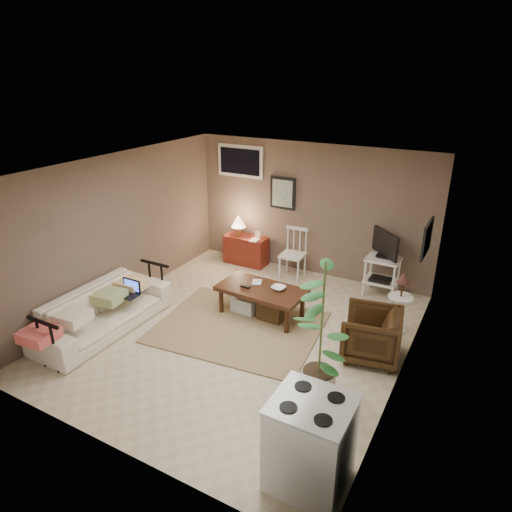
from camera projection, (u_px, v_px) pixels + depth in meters
The scene contains 20 objects.
floor at pixel (241, 332), 6.66m from camera, with size 5.00×5.00×0.00m, color #C1B293.
art_back at pixel (283, 193), 8.35m from camera, with size 0.50×0.03×0.60m, color black.
art_right at pixel (427, 239), 5.94m from camera, with size 0.03×0.60×0.45m, color black.
window at pixel (240, 161), 8.56m from camera, with size 0.96×0.03×0.60m, color silver.
rug at pixel (238, 327), 6.78m from camera, with size 2.33×1.87×0.02m, color #907853.
coffee_table at pixel (261, 299), 7.01m from camera, with size 1.36×0.75×0.51m.
sofa at pixel (102, 304), 6.59m from camera, with size 2.12×0.62×0.83m, color beige.
sofa_pillows at pixel (91, 307), 6.33m from camera, with size 0.41×2.01×0.14m, color beige, non-canonical shape.
sofa_end_rails at pixel (109, 310), 6.56m from camera, with size 0.57×2.11×0.71m, color black, non-canonical shape.
laptop at pixel (130, 290), 6.75m from camera, with size 0.33×0.24×0.22m.
red_console at pixel (245, 247), 8.90m from camera, with size 0.84×0.37×0.97m.
spindle_chair at pixel (293, 255), 8.27m from camera, with size 0.44×0.44×0.92m.
tv_stand at pixel (383, 263), 7.51m from camera, with size 0.54×0.51×1.15m.
side_table at pixel (401, 295), 6.48m from camera, with size 0.35×0.35×0.95m.
armchair at pixel (371, 332), 5.97m from camera, with size 0.73×0.68×0.75m, color black.
potted_plant at pixel (322, 328), 5.01m from camera, with size 0.44×0.44×1.76m.
stove at pixel (310, 443), 4.10m from camera, with size 0.71×0.66×0.92m.
bowl at pixel (278, 283), 6.85m from camera, with size 0.21×0.05×0.21m, color #3A1B10.
book_table at pixel (252, 277), 7.08m from camera, with size 0.14×0.01×0.20m, color #3A1B10.
book_console at pixel (251, 235), 8.58m from camera, with size 0.15×0.02×0.20m, color #3A1B10.
Camera 1 is at (2.96, -4.90, 3.59)m, focal length 32.00 mm.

